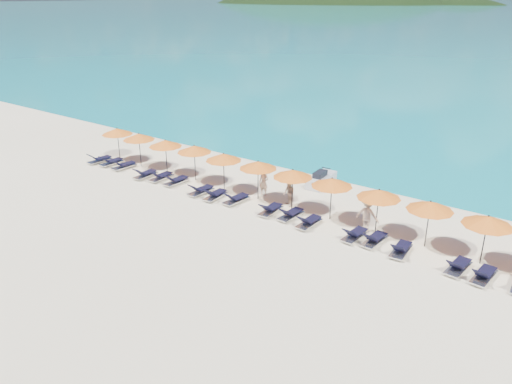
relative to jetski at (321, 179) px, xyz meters
The scene contains 35 objects.
ground 8.70m from the jetski, 94.26° to the right, with size 1400.00×1400.00×0.00m, color beige.
headland_main 611.69m from the jetski, 119.50° to the left, with size 374.00×242.00×126.50m.
headland_small 572.63m from the jetski, 105.28° to the left, with size 162.00×126.00×85.50m.
jetski is the anchor object (origin of this frame).
beachgoer_a 3.87m from the jetski, 118.20° to the right, with size 0.57×0.38×1.58m, color tan.
beachgoer_b 3.87m from the jetski, 86.97° to the right, with size 0.71×0.41×1.47m, color tan.
beachgoer_c 6.49m from the jetski, 40.21° to the right, with size 1.15×0.54×1.78m, color tan.
umbrella_0 14.44m from the jetski, 163.64° to the right, with size 2.10×2.10×2.28m.
umbrella_1 12.32m from the jetski, 160.51° to the right, with size 2.10×2.10×2.28m.
umbrella_2 9.99m from the jetski, 155.35° to the right, with size 2.10×2.10×2.28m.
umbrella_3 7.90m from the jetski, 149.63° to the right, with size 2.10×2.10×2.28m.
umbrella_4 6.07m from the jetski, 135.69° to the right, with size 2.10×2.10×2.28m.
umbrella_5 4.68m from the jetski, 113.44° to the right, with size 2.10×2.10×2.28m.
umbrella_6 4.42m from the jetski, 82.23° to the right, with size 2.10×2.10×2.28m.
umbrella_7 5.15m from the jetski, 54.61° to the right, with size 2.10×2.10×2.28m.
umbrella_8 6.90m from the jetski, 36.95° to the right, with size 2.10×2.10×2.28m.
umbrella_9 8.90m from the jetski, 27.29° to the right, with size 2.10×2.10×2.28m.
umbrella_10 11.13m from the jetski, 21.96° to the right, with size 2.10×2.10×2.28m.
lounger_0 15.27m from the jetski, 159.57° to the right, with size 0.74×1.74×0.66m.
lounger_1 14.21m from the jetski, 158.68° to the right, with size 0.71×1.73×0.66m.
lounger_2 13.03m from the jetski, 156.62° to the right, with size 0.70×1.73×0.66m.
lounger_3 10.98m from the jetski, 150.13° to the right, with size 0.72×1.73×0.66m.
lounger_4 9.87m from the jetski, 148.34° to the right, with size 0.69×1.72×0.66m.
lounger_5 8.79m from the jetski, 144.09° to the right, with size 0.66×1.71×0.66m.
lounger_6 7.26m from the jetski, 131.63° to the right, with size 0.69×1.72×0.66m.
lounger_7 6.59m from the jetski, 124.23° to the right, with size 0.76×1.75×0.66m.
lounger_8 5.73m from the jetski, 114.51° to the right, with size 0.75×1.74×0.66m.
lounger_9 5.25m from the jetski, 90.17° to the right, with size 0.74×1.74×0.66m.
lounger_10 5.24m from the jetski, 77.16° to the right, with size 0.71×1.73×0.66m.
lounger_11 5.87m from the jetski, 65.84° to the right, with size 0.67×1.72×0.66m.
lounger_12 7.16m from the jetski, 47.25° to the right, with size 0.72×1.73×0.66m.
lounger_13 7.76m from the jetski, 41.65° to the right, with size 0.72×1.73×0.66m.
lounger_14 8.94m from the jetski, 36.81° to the right, with size 0.75×1.74×0.66m.
lounger_15 11.02m from the jetski, 29.04° to the right, with size 0.76×1.75×0.66m.
lounger_16 11.97m from the jetski, 27.03° to the right, with size 0.76×1.75×0.66m.
Camera 1 is at (14.43, -16.21, 10.76)m, focal length 35.00 mm.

